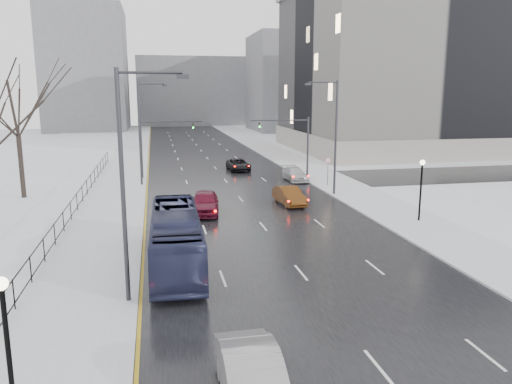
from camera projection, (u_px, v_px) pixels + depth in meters
road at (213, 166)px, 61.77m from camera, size 16.00×150.00×0.04m
cross_road at (227, 183)px, 50.25m from camera, size 130.00×10.00×0.04m
sidewalk_left at (126, 168)px, 59.71m from camera, size 5.00×150.00×0.16m
sidewalk_right at (295, 163)px, 63.82m from camera, size 5.00×150.00×0.16m
park_strip at (42, 170)px, 57.85m from camera, size 14.00×150.00×0.12m
tree_park_e at (24, 199)px, 42.85m from camera, size 9.45×9.45×13.50m
iron_fence at (58, 228)px, 30.24m from camera, size 0.06×70.00×1.30m
streetlight_r_mid at (333, 132)px, 43.05m from camera, size 2.95×0.25×10.00m
streetlight_l_near at (128, 176)px, 20.65m from camera, size 2.95×0.25×10.00m
streetlight_l_far at (143, 125)px, 51.38m from camera, size 2.95×0.25×10.00m
lamppost_l at (6, 332)px, 12.94m from camera, size 0.36×0.36×4.28m
lamppost_r_mid at (421, 181)px, 34.53m from camera, size 0.36×0.36×4.28m
mast_signal_right at (298, 141)px, 50.87m from camera, size 6.10×0.33×6.50m
mast_signal_left at (151, 144)px, 48.00m from camera, size 6.10×0.33×6.50m
no_uturn_sign at (328, 163)px, 47.75m from camera, size 0.60×0.06×2.70m
civic_building at (426, 77)px, 77.93m from camera, size 41.00×31.00×24.80m
bldg_far_right at (303, 83)px, 117.90m from camera, size 24.00×20.00×22.00m
bldg_far_left at (87, 70)px, 117.12m from camera, size 18.00×22.00×28.00m
bldg_far_center at (193, 91)px, 137.61m from camera, size 30.00×18.00×18.00m
sedan_left_near at (253, 380)px, 14.46m from camera, size 1.73×4.93×1.62m
bus at (176, 238)px, 26.01m from camera, size 2.73×10.73×2.97m
sedan_center_near at (205, 202)px, 37.33m from camera, size 2.66×5.25×1.71m
sedan_right_near at (289, 196)px, 40.33m from camera, size 1.91×4.55×1.46m
sedan_right_cross at (238, 165)px, 57.76m from camera, size 2.42×4.95×1.35m
sedan_right_far at (295, 174)px, 51.25m from camera, size 2.11×4.72×1.34m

